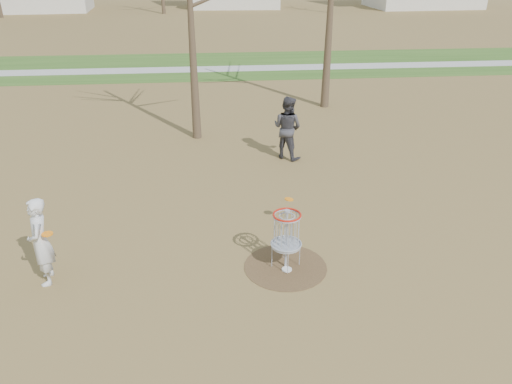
% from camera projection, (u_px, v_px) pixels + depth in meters
% --- Properties ---
extents(ground, '(160.00, 160.00, 0.00)m').
position_uv_depth(ground, '(285.00, 267.00, 10.81)').
color(ground, brown).
rests_on(ground, ground).
extents(green_band, '(160.00, 8.00, 0.01)m').
position_uv_depth(green_band, '(234.00, 65.00, 29.60)').
color(green_band, '#2D5119').
rests_on(green_band, ground).
extents(footpath, '(160.00, 1.50, 0.01)m').
position_uv_depth(footpath, '(235.00, 68.00, 28.70)').
color(footpath, '#9E9E99').
rests_on(footpath, green_band).
extents(dirt_circle, '(1.80, 1.80, 0.01)m').
position_uv_depth(dirt_circle, '(285.00, 267.00, 10.80)').
color(dirt_circle, '#47331E').
rests_on(dirt_circle, ground).
extents(player_standing, '(0.58, 0.76, 1.88)m').
position_uv_depth(player_standing, '(40.00, 242.00, 9.94)').
color(player_standing, silver).
rests_on(player_standing, ground).
extents(player_throwing, '(1.26, 1.23, 2.05)m').
position_uv_depth(player_throwing, '(287.00, 128.00, 16.03)').
color(player_throwing, '#38373D').
rests_on(player_throwing, ground).
extents(disc_grounded, '(0.22, 0.22, 0.02)m').
position_uv_depth(disc_grounded, '(287.00, 269.00, 10.68)').
color(disc_grounded, white).
rests_on(disc_grounded, dirt_circle).
extents(discs_in_play, '(5.32, 2.22, 0.53)m').
position_uv_depth(discs_in_play, '(187.00, 214.00, 11.01)').
color(discs_in_play, orange).
rests_on(discs_in_play, ground).
extents(disc_golf_basket, '(0.64, 0.64, 1.35)m').
position_uv_depth(disc_golf_basket, '(287.00, 230.00, 10.41)').
color(disc_golf_basket, '#9EA3AD').
rests_on(disc_golf_basket, ground).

